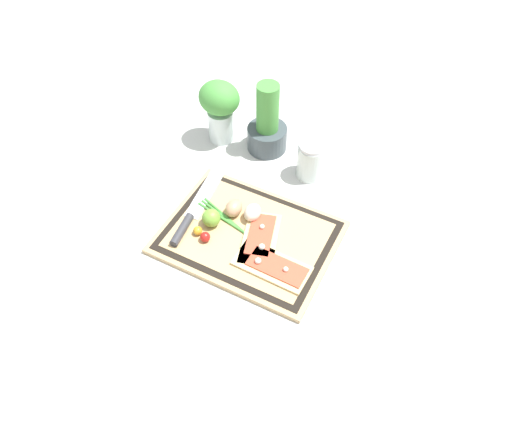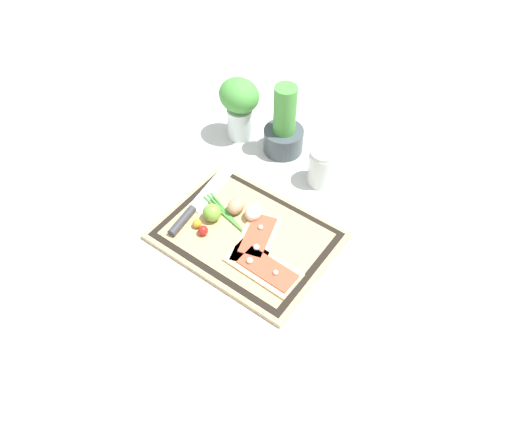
{
  "view_description": "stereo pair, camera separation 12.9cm",
  "coord_description": "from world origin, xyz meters",
  "views": [
    {
      "loc": [
        0.38,
        -0.69,
        1.02
      ],
      "look_at": [
        0.0,
        0.04,
        0.03
      ],
      "focal_mm": 35.0,
      "sensor_mm": 36.0,
      "label": 1
    },
    {
      "loc": [
        0.49,
        -0.62,
        1.02
      ],
      "look_at": [
        0.0,
        0.04,
        0.03
      ],
      "focal_mm": 35.0,
      "sensor_mm": 36.0,
      "label": 2
    }
  ],
  "objects": [
    {
      "name": "cherry_tomato_yellow",
      "position": [
        -0.12,
        -0.06,
        0.03
      ],
      "size": [
        0.02,
        0.02,
        0.02
      ],
      "primitive_type": "sphere",
      "color": "gold",
      "rests_on": "cutting_board"
    },
    {
      "name": "cherry_tomato_red",
      "position": [
        -0.09,
        -0.07,
        0.03
      ],
      "size": [
        0.03,
        0.03,
        0.03
      ],
      "primitive_type": "sphere",
      "color": "red",
      "rests_on": "cutting_board"
    },
    {
      "name": "pizza_slice_far",
      "position": [
        0.03,
        -0.0,
        0.02
      ],
      "size": [
        0.13,
        0.19,
        0.02
      ],
      "color": "#DBBC7F",
      "rests_on": "cutting_board"
    },
    {
      "name": "egg_pink",
      "position": [
        -0.02,
        0.06,
        0.04
      ],
      "size": [
        0.04,
        0.05,
        0.04
      ],
      "primitive_type": "ellipsoid",
      "color": "beige",
      "rests_on": "cutting_board"
    },
    {
      "name": "sauce_jar",
      "position": [
        0.05,
        0.29,
        0.05
      ],
      "size": [
        0.08,
        0.08,
        0.11
      ],
      "color": "silver",
      "rests_on": "ground_plane"
    },
    {
      "name": "pizza_slice_near",
      "position": [
        0.1,
        -0.06,
        0.02
      ],
      "size": [
        0.19,
        0.09,
        0.02
      ],
      "color": "#DBBC7F",
      "rests_on": "cutting_board"
    },
    {
      "name": "ground_plane",
      "position": [
        0.0,
        0.0,
        0.0
      ],
      "size": [
        6.0,
        6.0,
        0.0
      ],
      "primitive_type": "plane",
      "color": "silver"
    },
    {
      "name": "cutting_board",
      "position": [
        0.0,
        0.0,
        0.01
      ],
      "size": [
        0.43,
        0.33,
        0.02
      ],
      "color": "tan",
      "rests_on": "ground_plane"
    },
    {
      "name": "egg_brown",
      "position": [
        -0.07,
        0.05,
        0.04
      ],
      "size": [
        0.04,
        0.05,
        0.04
      ],
      "primitive_type": "ellipsoid",
      "color": "tan",
      "rests_on": "cutting_board"
    },
    {
      "name": "scallion_bunch",
      "position": [
        -0.02,
        -0.0,
        0.02
      ],
      "size": [
        0.3,
        0.11,
        0.01
      ],
      "color": "#47933D",
      "rests_on": "cutting_board"
    },
    {
      "name": "knife",
      "position": [
        -0.16,
        -0.03,
        0.02
      ],
      "size": [
        0.07,
        0.28,
        0.02
      ],
      "color": "silver",
      "rests_on": "cutting_board"
    },
    {
      "name": "herb_glass",
      "position": [
        -0.26,
        0.31,
        0.12
      ],
      "size": [
        0.12,
        0.11,
        0.2
      ],
      "color": "silver",
      "rests_on": "ground_plane"
    },
    {
      "name": "lime",
      "position": [
        -0.1,
        -0.01,
        0.04
      ],
      "size": [
        0.05,
        0.05,
        0.05
      ],
      "primitive_type": "sphere",
      "color": "#70A838",
      "rests_on": "cutting_board"
    },
    {
      "name": "herb_pot",
      "position": [
        -0.12,
        0.34,
        0.08
      ],
      "size": [
        0.12,
        0.12,
        0.22
      ],
      "color": "#3D474C",
      "rests_on": "ground_plane"
    }
  ]
}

